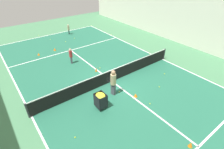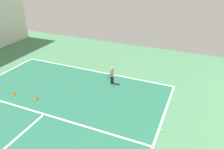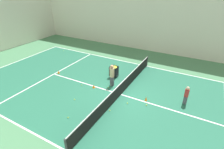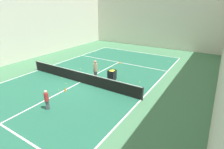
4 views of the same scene
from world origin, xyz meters
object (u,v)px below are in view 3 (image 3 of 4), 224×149
(tennis_net, at_px, (121,89))
(ball_cart, at_px, (114,69))
(child_midcourt, at_px, (186,94))
(training_cone_1, at_px, (58,72))
(coach_at_net, at_px, (112,74))

(tennis_net, height_order, ball_cart, ball_cart)
(tennis_net, relative_size, child_midcourt, 8.56)
(child_midcourt, bearing_deg, tennis_net, 48.91)
(tennis_net, height_order, training_cone_1, tennis_net)
(ball_cart, xyz_separation_m, training_cone_1, (-1.78, 4.49, -0.55))
(ball_cart, bearing_deg, coach_at_net, -157.04)
(coach_at_net, xyz_separation_m, training_cone_1, (-0.48, 5.03, -0.86))
(coach_at_net, height_order, child_midcourt, coach_at_net)
(tennis_net, height_order, coach_at_net, coach_at_net)
(coach_at_net, bearing_deg, ball_cart, 101.43)
(coach_at_net, bearing_deg, child_midcourt, -8.63)
(tennis_net, xyz_separation_m, child_midcourt, (1.04, -4.07, 0.25))
(child_midcourt, xyz_separation_m, training_cone_1, (-0.75, 10.24, -0.62))
(coach_at_net, relative_size, ball_cart, 1.79)
(tennis_net, distance_m, training_cone_1, 6.18)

